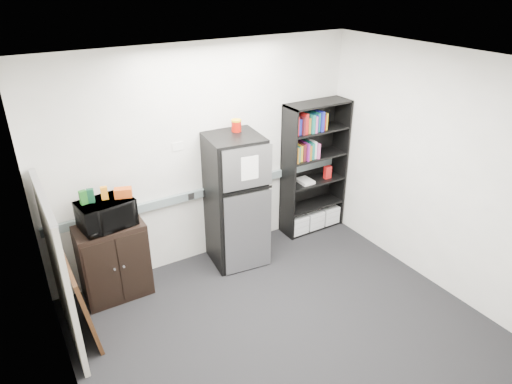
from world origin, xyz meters
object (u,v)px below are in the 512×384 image
cabinet (114,260)px  bookshelf (314,169)px  microwave (106,214)px  cubicle_partition (59,269)px  refrigerator (235,201)px

cabinet → bookshelf: bearing=1.3°
bookshelf → microwave: bookshelf is taller
cubicle_partition → microwave: bearing=34.4°
cabinet → refrigerator: bearing=-3.0°
cubicle_partition → cabinet: bearing=35.5°
cubicle_partition → refrigerator: 2.14m
bookshelf → cubicle_partition: bookshelf is taller
microwave → cubicle_partition: bearing=-154.2°
microwave → cabinet: bearing=81.4°
bookshelf → cabinet: bearing=-178.7°
cubicle_partition → refrigerator: (2.11, 0.34, 0.02)m
refrigerator → bookshelf: bearing=12.8°
bookshelf → microwave: 2.84m
microwave → bookshelf: bearing=-7.0°
bookshelf → microwave: size_ratio=3.34×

